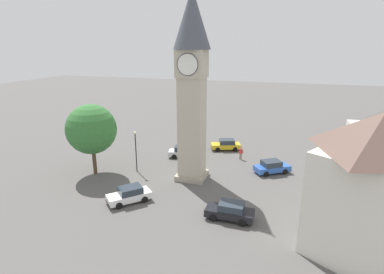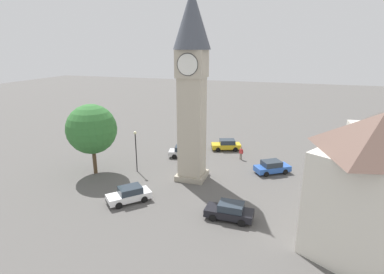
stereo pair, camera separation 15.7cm
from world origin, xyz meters
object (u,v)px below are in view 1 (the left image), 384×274
Objects in this scene: clock_tower at (192,73)px; car_red_corner at (230,211)px; car_white_side at (129,195)px; building_shop_left at (372,187)px; pedestrian at (241,152)px; tree at (91,129)px; car_silver_kerb at (226,145)px; lamp_post at (136,145)px; car_blue_kerb at (184,152)px; car_black_far at (272,167)px; building_terrace_right at (384,154)px.

car_red_corner is at bearing -51.57° from clock_tower.
building_shop_left reaches higher than car_white_side.
pedestrian is 18.81m from tree.
lamp_post is at bearing -127.51° from car_silver_kerb.
car_blue_kerb is 7.76m from lamp_post.
car_blue_kerb is at bearing 170.58° from car_black_far.
car_black_far is (6.84, -6.62, 0.00)m from car_silver_kerb.
car_silver_kerb and car_red_corner have the same top height.
tree is 27.62m from building_shop_left.
clock_tower is at bearing -119.53° from pedestrian.
clock_tower is at bearing 61.00° from car_white_side.
car_silver_kerb is 18.81m from car_white_side.
car_white_side is at bearing 174.13° from building_shop_left.
building_shop_left is (19.49, -2.01, 4.56)m from car_white_side.
pedestrian is at bearing 32.22° from tree.
lamp_post reaches higher than car_white_side.
car_white_side is (-9.70, 0.07, 0.00)m from car_red_corner.
clock_tower reaches higher than car_black_far.
building_terrace_right is 2.00× the size of lamp_post.
tree is 0.83× the size of building_terrace_right.
lamp_post is at bearing 150.83° from car_red_corner.
tree is 1.65× the size of lamp_post.
clock_tower is 1.92× the size of building_shop_left.
tree is (-19.69, -6.37, 4.57)m from car_black_far.
building_terrace_right is (16.97, -9.97, 3.84)m from car_silver_kerb.
building_terrace_right reaches higher than tree.
pedestrian is 0.16× the size of building_shop_left.
lamp_post is (-25.43, -1.05, -1.29)m from building_terrace_right.
car_red_corner and car_black_far have the same top height.
pedestrian is at bearing 60.73° from car_white_side.
building_shop_left is (15.52, -9.16, -6.40)m from clock_tower.
building_shop_left is (11.24, -16.73, 4.31)m from pedestrian.
clock_tower is at bearing -153.81° from car_black_far.
building_shop_left is 1.06× the size of building_terrace_right.
clock_tower reaches higher than building_terrace_right.
clock_tower is at bearing 11.06° from tree.
car_red_corner is (4.08, -18.02, 0.00)m from car_silver_kerb.
pedestrian is at bearing -50.82° from car_silver_kerb.
car_blue_kerb is at bearing -135.36° from car_silver_kerb.
car_white_side and car_black_far have the same top height.
pedestrian is at bearing 141.10° from car_black_far.
car_black_far is at bearing 26.19° from clock_tower.
clock_tower is at bearing 149.45° from building_shop_left.
clock_tower is 11.86× the size of pedestrian.
tree is at bearing -162.09° from car_black_far.
car_red_corner is at bearing -0.42° from car_white_side.
tree reaches higher than car_black_far.
building_terrace_right reaches higher than pedestrian.
car_silver_kerb is at bearing 149.55° from building_terrace_right.
building_shop_left is at bearing -62.21° from car_black_far.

